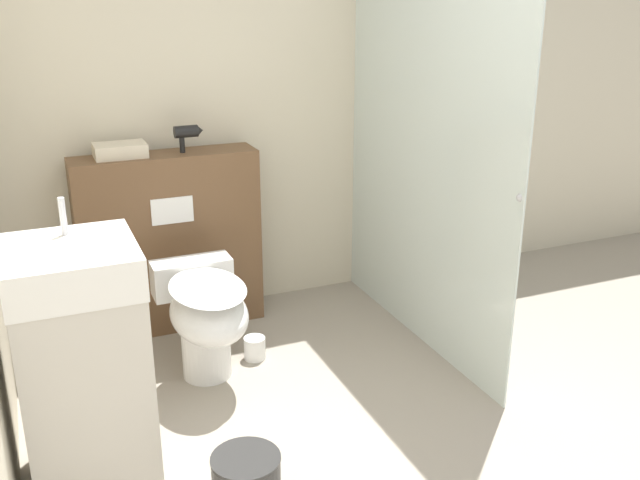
{
  "coord_description": "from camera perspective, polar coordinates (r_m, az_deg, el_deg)",
  "views": [
    {
      "loc": [
        -1.14,
        -1.77,
        1.81
      ],
      "look_at": [
        0.15,
        1.26,
        0.64
      ],
      "focal_mm": 40.0,
      "sensor_mm": 36.0,
      "label": 1
    }
  ],
  "objects": [
    {
      "name": "folded_towel",
      "position": [
        3.83,
        -15.7,
        6.93
      ],
      "size": [
        0.26,
        0.18,
        0.07
      ],
      "color": "beige",
      "rests_on": "partition_panel"
    },
    {
      "name": "partition_panel",
      "position": [
        3.99,
        -11.89,
        -0.17
      ],
      "size": [
        0.98,
        0.25,
        0.99
      ],
      "color": "brown",
      "rests_on": "ground_plane"
    },
    {
      "name": "wall_back",
      "position": [
        4.11,
        -6.82,
        11.55
      ],
      "size": [
        8.0,
        0.06,
        2.5
      ],
      "color": "beige",
      "rests_on": "ground_plane"
    },
    {
      "name": "spare_toilet_roll",
      "position": [
        3.73,
        -5.24,
        -8.61
      ],
      "size": [
        0.11,
        0.11,
        0.12
      ],
      "color": "white",
      "rests_on": "ground_plane"
    },
    {
      "name": "sink_vanity",
      "position": [
        2.81,
        -18.37,
        -9.73
      ],
      "size": [
        0.45,
        0.48,
        1.11
      ],
      "color": "beige",
      "rests_on": "ground_plane"
    },
    {
      "name": "hair_drier",
      "position": [
        3.85,
        -10.57,
        8.44
      ],
      "size": [
        0.15,
        0.06,
        0.14
      ],
      "color": "black",
      "rests_on": "partition_panel"
    },
    {
      "name": "toilet",
      "position": [
        3.46,
        -9.14,
        -5.88
      ],
      "size": [
        0.4,
        0.67,
        0.53
      ],
      "color": "white",
      "rests_on": "ground_plane"
    },
    {
      "name": "shower_glass",
      "position": [
        3.68,
        8.31,
        7.1
      ],
      "size": [
        0.04,
        1.62,
        2.07
      ],
      "color": "silver",
      "rests_on": "ground_plane"
    }
  ]
}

